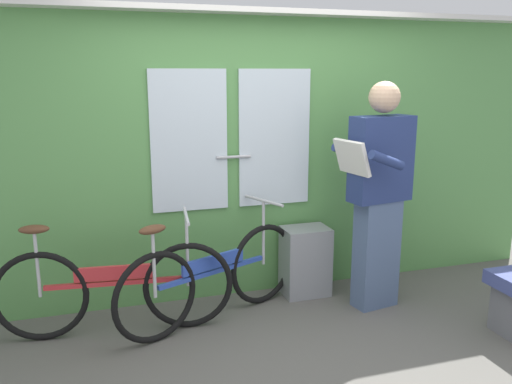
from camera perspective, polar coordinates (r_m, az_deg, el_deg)
The scene contains 6 objects.
ground_plane at distance 3.70m, azimuth 5.62°, elevation -17.46°, with size 6.36×3.97×0.04m, color #56544F.
train_door_wall at distance 4.35m, azimuth -0.16°, elevation 4.36°, with size 5.36×0.28×2.30m.
bicycle_near_door at distance 3.94m, azimuth -14.93°, elevation -9.88°, with size 1.66×0.44×0.86m.
bicycle_leaning_behind at distance 4.01m, azimuth -4.68°, elevation -9.01°, with size 1.53×0.75×0.86m.
passenger_reading_newspaper at distance 4.19m, azimuth 13.02°, elevation 0.05°, with size 0.62×0.55×1.77m.
trash_bin_by_wall at distance 4.51m, azimuth 5.31°, elevation -7.39°, with size 0.38×0.28×0.58m, color gray.
Camera 1 is at (-1.28, -2.93, 1.84)m, focal length 37.28 mm.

